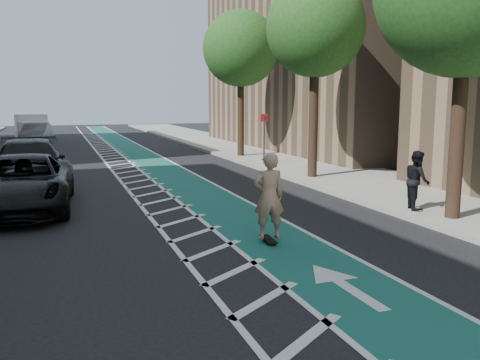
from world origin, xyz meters
name	(u,v)px	position (x,y,z in m)	size (l,w,h in m)	color
ground	(140,258)	(0.00, 0.00, 0.00)	(120.00, 120.00, 0.00)	black
bike_lane	(177,178)	(3.00, 10.00, 0.01)	(2.00, 90.00, 0.01)	#1C635B
buffer_strip	(139,180)	(1.50, 10.00, 0.01)	(1.40, 90.00, 0.01)	silver
sidewalk_right	(321,169)	(9.50, 10.00, 0.07)	(5.00, 90.00, 0.15)	gray
curb_right	(270,172)	(7.05, 10.00, 0.08)	(0.12, 90.00, 0.16)	gray
building_right_far	(359,1)	(17.50, 20.00, 9.50)	(14.00, 22.00, 19.00)	#84664C
tree_r_c	(313,29)	(7.90, 8.00, 5.77)	(4.20, 4.20, 7.90)	#382619
tree_r_d	(241,49)	(7.90, 16.00, 5.77)	(4.20, 4.20, 7.90)	#382619
sign_post	(264,138)	(7.60, 12.00, 1.35)	(0.35, 0.08, 2.47)	#4C4C4C
skateboard	(268,239)	(2.82, 0.17, 0.08)	(0.27, 0.73, 0.10)	black
skateboarder	(269,196)	(2.82, 0.17, 1.04)	(0.69, 0.45, 1.88)	tan
suv_near	(22,183)	(-2.40, 5.56, 0.78)	(2.60, 5.65, 1.57)	black
suv_far	(29,165)	(-2.40, 9.19, 0.86)	(2.41, 5.94, 1.72)	black
car_grey	(36,134)	(-2.80, 29.05, 0.76)	(1.60, 4.59, 1.51)	#5D5C61
pedestrian	(417,180)	(7.70, 1.42, 0.95)	(0.78, 0.61, 1.60)	black
box_truck	(32,128)	(-3.28, 33.72, 0.94)	(2.75, 5.10, 2.03)	silver
barrel_a	(34,183)	(-2.20, 7.61, 0.47)	(0.74, 0.74, 1.00)	#EF4E0C
barrel_c	(37,153)	(-2.40, 17.69, 0.47)	(0.73, 0.73, 0.99)	#E34F0B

